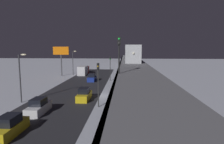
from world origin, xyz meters
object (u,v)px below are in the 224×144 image
at_px(subway_train, 129,51).
at_px(sedan_yellow, 9,127).
at_px(box_truck, 83,70).
at_px(rail_signal, 119,49).
at_px(traffic_light_near, 98,78).
at_px(sedan_white_2, 39,107).
at_px(sedan_yellow_2, 84,95).
at_px(traffic_light_mid, 110,65).
at_px(commercial_billboard, 61,54).
at_px(sedan_blue, 92,78).

bearing_deg(subway_train, sedan_yellow, 76.66).
relative_size(subway_train, box_truck, 10.01).
bearing_deg(rail_signal, traffic_light_near, -61.03).
relative_size(rail_signal, sedan_white_2, 0.88).
distance_m(rail_signal, traffic_light_near, 7.72).
xyz_separation_m(sedan_white_2, traffic_light_near, (-7.50, -3.06, 3.40)).
xyz_separation_m(sedan_white_2, sedan_yellow_2, (-4.60, -6.84, 0.00)).
relative_size(subway_train, traffic_light_near, 11.57).
bearing_deg(traffic_light_mid, sedan_white_2, 73.54).
height_order(subway_train, box_truck, subway_train).
height_order(sedan_yellow_2, commercial_billboard, commercial_billboard).
xyz_separation_m(rail_signal, sedan_blue, (7.83, -27.14, -7.63)).
bearing_deg(rail_signal, subway_train, -92.48).
xyz_separation_m(rail_signal, sedan_yellow, (10.63, 3.76, -7.63)).
height_order(subway_train, sedan_blue, subway_train).
bearing_deg(rail_signal, sedan_blue, -73.91).
distance_m(rail_signal, box_truck, 41.52).
xyz_separation_m(sedan_yellow_2, traffic_light_mid, (-2.90, -18.54, 3.40)).
distance_m(rail_signal, sedan_blue, 29.26).
bearing_deg(box_truck, sedan_white_2, 93.15).
bearing_deg(sedan_yellow, traffic_light_near, -128.56).
bearing_deg(sedan_yellow_2, traffic_light_mid, 81.11).
bearing_deg(subway_train, traffic_light_near, 83.22).
xyz_separation_m(rail_signal, traffic_light_mid, (3.13, -27.97, -4.23)).
height_order(subway_train, traffic_light_mid, subway_train).
bearing_deg(sedan_yellow_2, commercial_billboard, 115.84).
bearing_deg(rail_signal, commercial_billboard, -62.29).
distance_m(rail_signal, sedan_yellow, 13.61).
bearing_deg(traffic_light_near, commercial_billboard, -62.53).
xyz_separation_m(rail_signal, sedan_white_2, (10.63, -2.59, -7.63)).
distance_m(box_truck, traffic_light_near, 34.70).
relative_size(sedan_white_2, commercial_billboard, 0.51).
distance_m(sedan_blue, traffic_light_mid, 5.86).
height_order(sedan_yellow_2, box_truck, box_truck).
bearing_deg(traffic_light_mid, sedan_blue, 10.08).
bearing_deg(traffic_light_mid, rail_signal, 96.38).
distance_m(sedan_yellow, traffic_light_near, 12.50).
distance_m(subway_train, rail_signal, 50.27).
distance_m(subway_train, sedan_yellow_2, 42.13).
height_order(rail_signal, box_truck, rail_signal).
height_order(sedan_white_2, sedan_yellow_2, same).
bearing_deg(traffic_light_near, rail_signal, 118.97).
bearing_deg(sedan_blue, box_truck, 112.18).
distance_m(sedan_white_2, traffic_light_near, 8.78).
distance_m(subway_train, sedan_white_2, 49.76).
bearing_deg(sedan_blue, rail_signal, -73.91).
xyz_separation_m(subway_train, traffic_light_mid, (5.30, 22.24, -3.28)).
height_order(subway_train, rail_signal, rail_signal).
height_order(sedan_yellow, box_truck, box_truck).
height_order(rail_signal, commercial_billboard, rail_signal).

